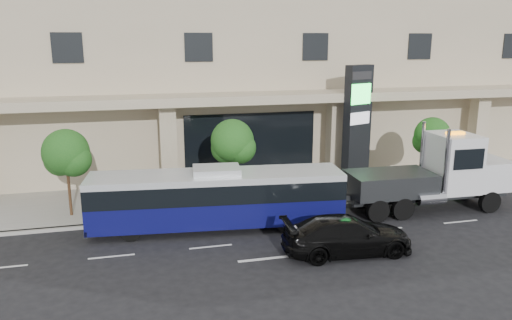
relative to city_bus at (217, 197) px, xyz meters
The scene contains 11 objects.
ground 3.70m from the city_bus, ahead, with size 120.00×120.00×0.00m, color black.
sidewalk 5.73m from the city_bus, 52.93° to the left, with size 120.00×6.00×0.15m, color gray.
curb 3.91m from the city_bus, 23.21° to the left, with size 120.00×0.30×0.15m, color gray.
convention_center 17.45m from the city_bus, 77.29° to the left, with size 60.00×17.60×20.00m.
tree_left 7.46m from the city_bus, 155.43° to the left, with size 2.27×2.20×4.22m.
tree_mid 3.78m from the city_bus, 65.54° to the left, with size 2.28×2.20×4.38m.
tree_right 13.32m from the city_bus, 13.23° to the left, with size 2.10×2.00×4.04m.
city_bus is the anchor object (origin of this frame).
tow_truck 11.16m from the city_bus, ahead, with size 9.57×2.61×4.36m.
black_sedan 6.15m from the city_bus, 40.88° to the right, with size 2.15×5.28×1.53m, color black.
signage_pylon 10.54m from the city_bus, 28.15° to the left, with size 1.81×1.19×6.89m.
Camera 1 is at (-6.90, -20.78, 8.46)m, focal length 35.00 mm.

